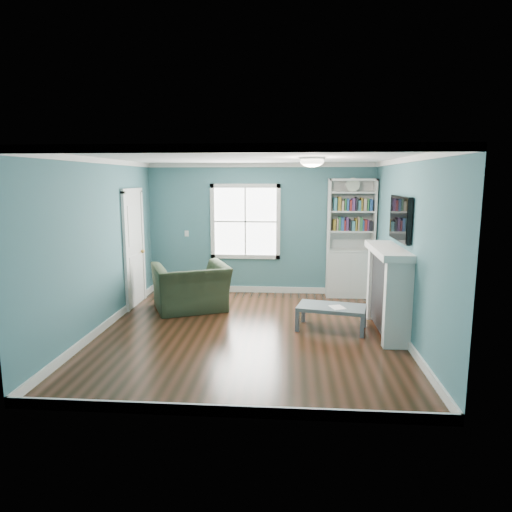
{
  "coord_description": "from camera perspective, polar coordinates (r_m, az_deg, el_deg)",
  "views": [
    {
      "loc": [
        0.61,
        -6.58,
        2.29
      ],
      "look_at": [
        0.07,
        0.4,
        1.11
      ],
      "focal_mm": 32.0,
      "sensor_mm": 36.0,
      "label": 1
    }
  ],
  "objects": [
    {
      "name": "bookshelf",
      "position": [
        9.06,
        11.69,
        0.71
      ],
      "size": [
        0.9,
        0.35,
        2.31
      ],
      "color": "silver",
      "rests_on": "ground"
    },
    {
      "name": "ceiling_fixture",
      "position": [
        6.69,
        7.02,
        11.74
      ],
      "size": [
        0.38,
        0.38,
        0.15
      ],
      "color": "white",
      "rests_on": "room_walls"
    },
    {
      "name": "room_walls",
      "position": [
        6.64,
        -0.91,
        3.47
      ],
      "size": [
        5.0,
        5.0,
        5.0
      ],
      "color": "#44747F",
      "rests_on": "ground"
    },
    {
      "name": "tv",
      "position": [
        6.99,
        17.58,
        4.5
      ],
      "size": [
        0.06,
        1.1,
        0.65
      ],
      "primitive_type": "cube",
      "color": "black",
      "rests_on": "fireplace"
    },
    {
      "name": "recliner",
      "position": [
        8.11,
        -8.16,
        -2.94
      ],
      "size": [
        1.47,
        1.25,
        1.09
      ],
      "primitive_type": "imported",
      "rotation": [
        0.0,
        0.0,
        -2.72
      ],
      "color": "#212D1C",
      "rests_on": "ground"
    },
    {
      "name": "window",
      "position": [
        9.15,
        -1.34,
        4.32
      ],
      "size": [
        1.4,
        0.06,
        1.5
      ],
      "color": "white",
      "rests_on": "room_walls"
    },
    {
      "name": "paper_sheet",
      "position": [
        7.06,
        10.12,
        -6.32
      ],
      "size": [
        0.27,
        0.3,
        0.0
      ],
      "primitive_type": "cube",
      "rotation": [
        0.0,
        0.0,
        0.33
      ],
      "color": "white",
      "rests_on": "coffee_table"
    },
    {
      "name": "coffee_table",
      "position": [
        7.13,
        9.42,
        -6.55
      ],
      "size": [
        1.12,
        0.76,
        0.37
      ],
      "rotation": [
        0.0,
        0.0,
        -0.21
      ],
      "color": "#545B65",
      "rests_on": "ground"
    },
    {
      "name": "floor",
      "position": [
        6.99,
        -0.87,
        -9.53
      ],
      "size": [
        5.0,
        5.0,
        0.0
      ],
      "primitive_type": "plane",
      "color": "black",
      "rests_on": "ground"
    },
    {
      "name": "fireplace",
      "position": [
        7.13,
        16.2,
        -4.21
      ],
      "size": [
        0.44,
        1.58,
        1.3
      ],
      "color": "black",
      "rests_on": "ground"
    },
    {
      "name": "trim",
      "position": [
        6.69,
        -0.9,
        0.53
      ],
      "size": [
        4.5,
        5.0,
        2.6
      ],
      "color": "white",
      "rests_on": "ground"
    },
    {
      "name": "light_switch",
      "position": [
        9.37,
        -8.67,
        2.8
      ],
      "size": [
        0.08,
        0.01,
        0.12
      ],
      "primitive_type": "cube",
      "color": "white",
      "rests_on": "room_walls"
    },
    {
      "name": "door",
      "position": [
        8.55,
        -15.0,
        1.08
      ],
      "size": [
        0.12,
        0.98,
        2.17
      ],
      "color": "silver",
      "rests_on": "ground"
    }
  ]
}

